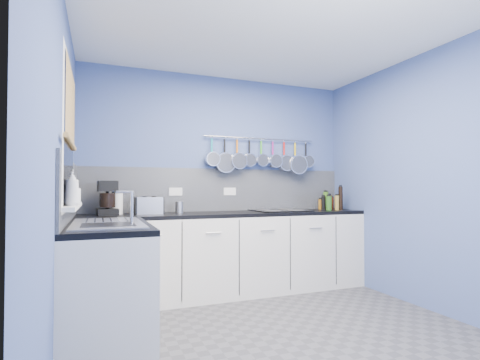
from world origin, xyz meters
TOP-DOWN VIEW (x-y plane):
  - floor at (0.00, 0.00)m, footprint 3.20×3.00m
  - ceiling at (0.00, 0.00)m, footprint 3.20×3.00m
  - wall_back at (0.00, 1.51)m, footprint 3.20×0.02m
  - wall_front at (0.00, -1.51)m, footprint 3.20×0.02m
  - wall_left at (-1.61, 0.00)m, footprint 0.02×3.00m
  - wall_right at (1.61, 0.00)m, footprint 0.02×3.00m
  - backsplash_back at (0.00, 1.49)m, footprint 3.20×0.02m
  - backsplash_left at (-1.59, 0.60)m, footprint 0.02×1.80m
  - cabinet_run_back at (0.00, 1.20)m, footprint 3.20×0.60m
  - worktop_back at (0.00, 1.20)m, footprint 3.20×0.60m
  - cabinet_run_left at (-1.30, 0.30)m, footprint 0.60×1.20m
  - worktop_left at (-1.30, 0.30)m, footprint 0.60×1.20m
  - window_frame at (-1.58, 0.30)m, footprint 0.01×1.00m
  - window_glass at (-1.57, 0.30)m, footprint 0.01×0.90m
  - bamboo_blind at (-1.56, 0.30)m, footprint 0.01×0.90m
  - window_sill at (-1.55, 0.30)m, footprint 0.10×0.98m
  - sink_unit at (-1.30, 0.30)m, footprint 0.50×0.95m
  - mixer_tap at (-1.14, 0.12)m, footprint 0.12×0.08m
  - socket_left at (-0.55, 1.48)m, footprint 0.15×0.01m
  - socket_right at (0.10, 1.48)m, footprint 0.15×0.01m
  - pot_rail at (0.50, 1.45)m, footprint 1.45×0.02m
  - soap_bottle_a at (-1.53, -0.01)m, footprint 0.10×0.10m
  - soap_bottle_b at (-1.53, 0.13)m, footprint 0.10×0.10m
  - paper_towel at (-1.18, 1.31)m, footprint 0.12×0.12m
  - coffee_maker at (-1.28, 1.23)m, footprint 0.22×0.23m
  - toaster at (-0.87, 1.25)m, footprint 0.28×0.16m
  - canister at (-0.55, 1.26)m, footprint 0.10×0.10m
  - hob at (0.64, 1.23)m, footprint 0.62×0.54m
  - pan_0 at (-0.13, 1.44)m, footprint 0.17×0.10m
  - pan_1 at (0.02, 1.44)m, footprint 0.24×0.08m
  - pan_2 at (0.18, 1.44)m, footprint 0.20×0.11m
  - pan_3 at (0.34, 1.44)m, footprint 0.16×0.07m
  - pan_4 at (0.50, 1.44)m, footprint 0.16×0.09m
  - pan_5 at (0.66, 1.44)m, footprint 0.17×0.12m
  - pan_6 at (0.82, 1.44)m, footprint 0.21×0.10m
  - pan_7 at (0.98, 1.44)m, footprint 0.25×0.12m
  - pan_8 at (1.14, 1.44)m, footprint 0.16×0.10m
  - condiment_0 at (1.44, 1.33)m, footprint 0.05×0.05m
  - condiment_1 at (1.35, 1.31)m, footprint 0.07×0.07m
  - condiment_2 at (1.27, 1.32)m, footprint 0.05×0.05m
  - condiment_3 at (1.45, 1.21)m, footprint 0.07×0.07m
  - condiment_4 at (1.35, 1.24)m, footprint 0.06×0.06m
  - condiment_5 at (1.26, 1.24)m, footprint 0.05×0.05m
  - condiment_6 at (1.43, 1.12)m, footprint 0.05×0.05m
  - condiment_7 at (1.38, 1.13)m, footprint 0.05×0.05m
  - condiment_8 at (1.26, 1.12)m, footprint 0.07×0.07m

SIDE VIEW (x-z plane):
  - floor at x=0.00m, z-range -0.02..0.00m
  - cabinet_run_back at x=0.00m, z-range 0.00..0.86m
  - cabinet_run_left at x=-1.30m, z-range 0.00..0.86m
  - worktop_back at x=0.00m, z-range 0.86..0.90m
  - worktop_left at x=-1.30m, z-range 0.86..0.90m
  - sink_unit at x=-1.30m, z-range 0.90..0.91m
  - hob at x=0.64m, z-range 0.90..0.91m
  - canister at x=-0.55m, z-range 0.90..1.03m
  - condiment_2 at x=1.27m, z-range 0.90..1.03m
  - condiment_3 at x=1.45m, z-range 0.90..1.05m
  - condiment_0 at x=1.44m, z-range 0.90..1.05m
  - condiment_5 at x=1.26m, z-range 0.90..1.07m
  - condiment_8 at x=1.26m, z-range 0.90..1.07m
  - toaster at x=-0.87m, z-range 0.90..1.08m
  - condiment_7 at x=1.38m, z-range 0.90..1.08m
  - condiment_4 at x=1.35m, z-range 0.90..1.08m
  - condiment_1 at x=1.35m, z-range 0.90..1.12m
  - paper_towel at x=-1.18m, z-range 0.90..1.14m
  - mixer_tap at x=-1.14m, z-range 0.90..1.16m
  - window_sill at x=-1.55m, z-range 1.02..1.05m
  - condiment_6 at x=1.43m, z-range 0.90..1.19m
  - coffee_maker at x=-1.28m, z-range 0.90..1.24m
  - socket_left at x=-0.55m, z-range 1.09..1.18m
  - socket_right at x=0.10m, z-range 1.09..1.18m
  - soap_bottle_b at x=-1.53m, z-range 1.05..1.22m
  - backsplash_back at x=0.00m, z-range 0.90..1.40m
  - backsplash_left at x=-1.59m, z-range 0.90..1.40m
  - soap_bottle_a at x=-1.53m, z-range 1.05..1.29m
  - wall_back at x=0.00m, z-range 0.00..2.50m
  - wall_front at x=0.00m, z-range 0.00..2.50m
  - wall_left at x=-1.61m, z-range 0.00..2.50m
  - wall_right at x=1.61m, z-range 0.00..2.50m
  - window_glass at x=-1.57m, z-range 1.05..2.05m
  - window_frame at x=-1.58m, z-range 1.00..2.10m
  - pan_7 at x=0.98m, z-range 1.34..1.78m
  - pan_1 at x=0.02m, z-range 1.35..1.78m
  - pan_6 at x=0.82m, z-range 1.38..1.78m
  - pan_2 at x=0.18m, z-range 1.39..1.78m
  - pan_5 at x=0.66m, z-range 1.42..1.78m
  - pan_0 at x=-0.13m, z-range 1.42..1.78m
  - pan_3 at x=0.34m, z-range 1.43..1.78m
  - pan_8 at x=1.14m, z-range 1.43..1.78m
  - pan_4 at x=0.50m, z-range 1.43..1.78m
  - bamboo_blind at x=-1.56m, z-range 1.50..2.05m
  - pot_rail at x=0.50m, z-range 1.77..1.79m
  - ceiling at x=0.00m, z-range 2.50..2.52m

